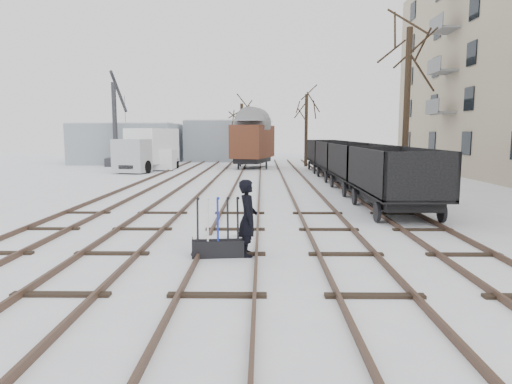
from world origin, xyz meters
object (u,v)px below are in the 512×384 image
at_px(ground_frame, 218,246).
at_px(box_van_wagon, 253,141).
at_px(lorry, 148,149).
at_px(crane, 116,142).
at_px(panel_van, 165,159).
at_px(freight_wagon_a, 394,188).
at_px(worker, 248,218).

distance_m(ground_frame, box_van_wagon, 29.45).
distance_m(lorry, crane, 6.61).
bearing_deg(lorry, crane, 142.55).
bearing_deg(panel_van, freight_wagon_a, -60.73).
xyz_separation_m(ground_frame, freight_wagon_a, (6.25, 6.48, 0.68)).
xyz_separation_m(box_van_wagon, crane, (-12.81, 2.05, -0.14)).
height_order(lorry, crane, crane).
height_order(ground_frame, crane, crane).
distance_m(worker, panel_van, 28.55).
xyz_separation_m(ground_frame, panel_van, (-7.15, 27.54, 0.61)).
distance_m(ground_frame, crane, 33.88).
relative_size(panel_van, crane, 0.46).
distance_m(freight_wagon_a, panel_van, 24.96).
height_order(box_van_wagon, panel_van, box_van_wagon).
bearing_deg(ground_frame, panel_van, 98.29).
bearing_deg(worker, lorry, 16.59).
distance_m(lorry, panel_van, 1.84).
bearing_deg(box_van_wagon, crane, -173.80).
height_order(freight_wagon_a, panel_van, freight_wagon_a).
xyz_separation_m(worker, box_van_wagon, (-0.46, 29.27, 1.45)).
height_order(worker, crane, crane).
bearing_deg(crane, freight_wagon_a, -54.95).
height_order(ground_frame, box_van_wagon, box_van_wagon).
xyz_separation_m(ground_frame, box_van_wagon, (0.29, 29.37, 2.15)).
relative_size(box_van_wagon, lorry, 0.76).
relative_size(ground_frame, crane, 0.17).
relative_size(worker, box_van_wagon, 0.32).
distance_m(worker, freight_wagon_a, 8.43).
bearing_deg(ground_frame, lorry, 101.14).
xyz_separation_m(freight_wagon_a, panel_van, (-13.41, 21.05, -0.06)).
xyz_separation_m(worker, crane, (-13.26, 31.32, 1.32)).
bearing_deg(crane, lorry, -51.83).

